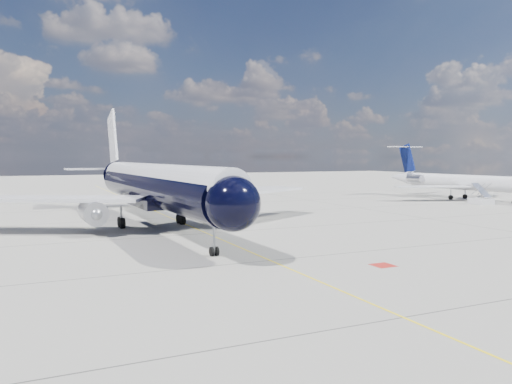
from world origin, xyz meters
The scene contains 6 objects.
ground centered at (0.00, 30.00, 0.00)m, with size 320.00×320.00×0.00m, color gray.
taxiway_centerline centered at (0.00, 25.00, 0.00)m, with size 0.16×160.00×0.01m, color yellow.
red_marking centered at (6.80, -10.00, 0.00)m, with size 1.60×1.60×0.01m, color maroon.
main_airliner centered at (-3.93, 17.82, 4.78)m, with size 43.79×53.25×15.39m.
regional_jet centered at (56.53, 31.13, 3.39)m, with size 27.44×31.70×10.73m.
boarding_stair centered at (52.42, 21.15, 0.68)m, with size 2.97×3.58×3.69m.
Camera 1 is at (-16.79, -39.03, 7.99)m, focal length 35.00 mm.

